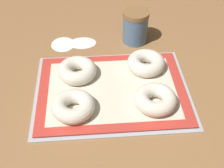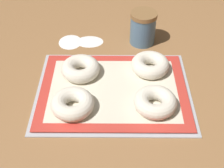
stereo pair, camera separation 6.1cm
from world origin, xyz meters
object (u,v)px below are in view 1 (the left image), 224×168
bagel_front_left (73,106)px  bagel_back_left (77,70)px  flour_canister (135,27)px  bagel_back_right (146,63)px  baking_tray (112,91)px  bagel_front_right (155,99)px

bagel_front_left → bagel_back_left: bearing=86.3°
bagel_front_left → flour_canister: size_ratio=1.02×
bagel_back_left → bagel_back_right: size_ratio=1.00×
baking_tray → bagel_front_left: bearing=-144.3°
bagel_front_left → bagel_front_right: bearing=2.0°
bagel_front_right → flour_canister: (-0.02, 0.36, 0.03)m
bagel_back_right → flour_canister: bearing=94.5°
bagel_back_left → flour_canister: bearing=42.9°
baking_tray → bagel_back_right: size_ratio=3.82×
bagel_back_right → baking_tray: bearing=-142.1°
baking_tray → bagel_front_right: (0.13, -0.08, 0.03)m
bagel_front_left → bagel_back_right: bearing=36.8°
bagel_front_left → bagel_front_right: same height
baking_tray → flour_canister: 0.31m
bagel_back_left → flour_canister: size_ratio=1.02×
bagel_back_left → flour_canister: flour_canister is taller
bagel_front_right → baking_tray: bearing=147.9°
bagel_front_left → bagel_back_right: same height
baking_tray → bagel_back_right: bearing=37.9°
bagel_back_left → flour_canister: (0.22, 0.21, 0.03)m
bagel_back_left → bagel_back_right: bearing=5.2°
bagel_front_left → bagel_front_right: size_ratio=1.00×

